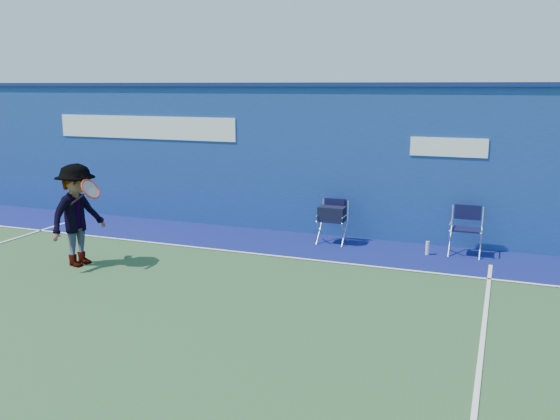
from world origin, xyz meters
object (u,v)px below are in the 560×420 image
at_px(directors_chair_right, 465,240).
at_px(water_bottle, 427,248).
at_px(tennis_player, 78,215).
at_px(directors_chair_left, 332,225).

xyz_separation_m(directors_chair_right, water_bottle, (-0.63, -0.23, -0.15)).
relative_size(directors_chair_right, water_bottle, 3.51).
bearing_deg(tennis_player, directors_chair_right, 25.81).
relative_size(directors_chair_left, tennis_player, 0.49).
relative_size(directors_chair_left, directors_chair_right, 0.96).
relative_size(directors_chair_left, water_bottle, 3.38).
bearing_deg(water_bottle, tennis_player, -153.56).
xyz_separation_m(directors_chair_left, directors_chair_right, (2.48, 0.07, -0.08)).
bearing_deg(tennis_player, directors_chair_left, 38.42).
relative_size(water_bottle, tennis_player, 0.15).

